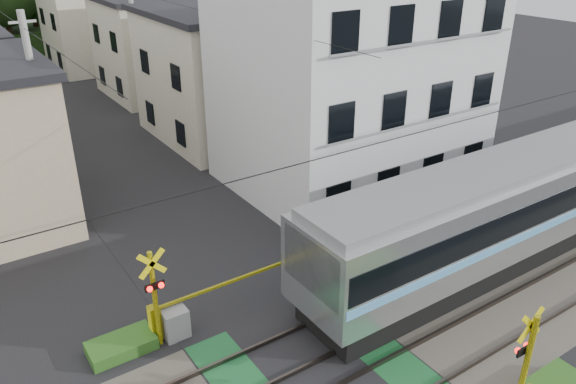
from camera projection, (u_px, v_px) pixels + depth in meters
ground at (323, 377)px, 14.61m from camera, size 120.00×120.00×0.00m
track_bed at (323, 376)px, 14.59m from camera, size 120.00×120.00×0.14m
crossing_signal_far at (171, 317)px, 15.73m from camera, size 4.74×0.65×3.09m
apartment_block at (350, 79)px, 23.96m from camera, size 10.20×8.36×9.30m
houses_row at (59, 64)px, 32.71m from camera, size 22.07×31.35×6.80m
catenary at (493, 193)px, 16.05m from camera, size 60.00×5.04×7.00m
utility_poles at (45, 62)px, 29.52m from camera, size 7.90×42.00×8.00m
pedestrian at (29, 73)px, 41.05m from camera, size 0.64×0.54×1.49m
weed_patches at (376, 348)px, 15.35m from camera, size 10.25×8.80×0.40m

